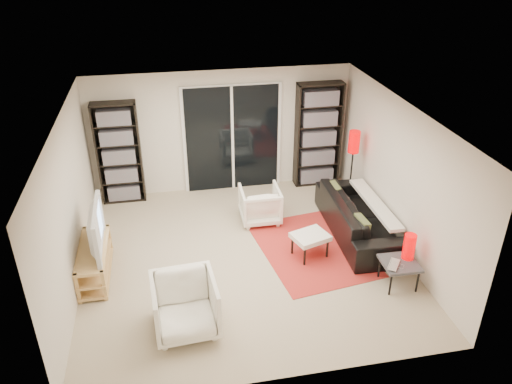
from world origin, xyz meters
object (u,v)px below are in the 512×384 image
Objects in this scene: sofa at (359,216)px; ottoman at (310,238)px; bookshelf_left at (119,153)px; armchair_back at (260,204)px; tv_stand at (95,261)px; floor_lamp at (353,149)px; side_table at (400,264)px; armchair_front at (185,306)px; bookshelf_right at (318,135)px.

ottoman is (-1.00, -0.49, 0.01)m from sofa.
armchair_back is at bearing -27.42° from bookshelf_left.
tv_stand is (-0.34, -2.38, -0.71)m from bookshelf_left.
side_table is at bearing -93.36° from floor_lamp.
side_table is at bearing 2.20° from armchair_front.
bookshelf_right reaches higher than tv_stand.
tv_stand is (-4.19, -2.38, -0.79)m from bookshelf_right.
bookshelf_right reaches higher than armchair_back.
tv_stand is 2.98m from armchair_back.
bookshelf_left is at bearing 139.59° from side_table.
bookshelf_left is at bearing -26.52° from armchair_back.
tv_stand is at bearing 128.21° from armchair_front.
tv_stand is at bearing 166.29° from side_table.
ottoman is at bearing -2.01° from tv_stand.
side_table is at bearing -13.71° from tv_stand.
bookshelf_right is 3.98× the size of side_table.
armchair_front is at bearing -139.68° from floor_lamp.
floor_lamp reaches higher than sofa.
sofa is at bearing 92.70° from side_table.
sofa is at bearing -101.88° from floor_lamp.
armchair_back is 2.94m from armchair_front.
bookshelf_right is 1.42× the size of floor_lamp.
armchair_front reaches higher than ottoman.
armchair_back is (-1.43, -1.26, -0.73)m from bookshelf_right.
bookshelf_right is 2.14m from sofa.
armchair_back is 0.48× the size of floor_lamp.
sofa is 1.74m from armchair_back.
ottoman is at bearing 138.24° from side_table.
bookshelf_right is at bearing -137.72° from armchair_back.
armchair_back reaches higher than side_table.
floor_lamp is at bearing 86.64° from side_table.
sofa is at bearing 25.93° from ottoman.
ottoman is 2.08m from floor_lamp.
bookshelf_left is 5.36m from side_table.
tv_stand is 1.83× the size of armchair_back.
sofa is 3.51× the size of ottoman.
sofa is 3.54m from armchair_front.
tv_stand is 1.89m from armchair_front.
floor_lamp is (4.20, -1.01, 0.17)m from bookshelf_left.
armchair_back is 1.35× the size of side_table.
armchair_front is at bearing -148.05° from ottoman.
bookshelf_left is at bearing 64.88° from sofa.
bookshelf_left is 3.94m from ottoman.
floor_lamp is (0.21, 1.00, 0.81)m from sofa.
bookshelf_left is at bearing 99.95° from armchair_front.
sofa is 1.11m from ottoman.
armchair_front is (-1.50, -2.53, 0.06)m from armchair_back.
sofa is at bearing 155.15° from armchair_back.
armchair_back is 1.09× the size of ottoman.
bookshelf_left reaches higher than tv_stand.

